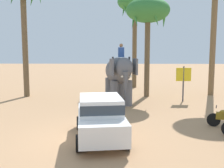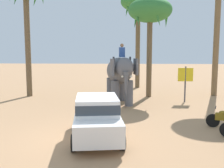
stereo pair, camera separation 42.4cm
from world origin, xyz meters
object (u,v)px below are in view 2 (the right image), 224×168
(elephant_with_mahout, at_px, (120,73))
(palm_tree_left_of_road, at_px, (138,5))
(palm_tree_behind_elephant, at_px, (150,13))
(signboard_yellow, at_px, (185,77))
(car_sedan_foreground, at_px, (97,116))

(elephant_with_mahout, bearing_deg, palm_tree_left_of_road, 79.69)
(palm_tree_behind_elephant, relative_size, signboard_yellow, 3.03)
(car_sedan_foreground, xyz_separation_m, elephant_with_mahout, (0.72, 6.98, 1.06))
(elephant_with_mahout, xyz_separation_m, palm_tree_left_of_road, (1.43, 7.87, 5.60))
(car_sedan_foreground, relative_size, elephant_with_mahout, 1.07)
(palm_tree_left_of_road, xyz_separation_m, signboard_yellow, (2.95, -6.89, -5.90))
(car_sedan_foreground, distance_m, signboard_yellow, 9.48)
(palm_tree_behind_elephant, xyz_separation_m, signboard_yellow, (2.28, -1.92, -4.51))
(palm_tree_behind_elephant, distance_m, signboard_yellow, 5.41)
(signboard_yellow, bearing_deg, elephant_with_mahout, -167.34)
(palm_tree_behind_elephant, bearing_deg, palm_tree_left_of_road, 97.59)
(palm_tree_left_of_road, bearing_deg, car_sedan_foreground, -98.24)
(elephant_with_mahout, distance_m, signboard_yellow, 4.50)
(palm_tree_behind_elephant, distance_m, palm_tree_left_of_road, 5.20)
(palm_tree_behind_elephant, bearing_deg, signboard_yellow, -40.09)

